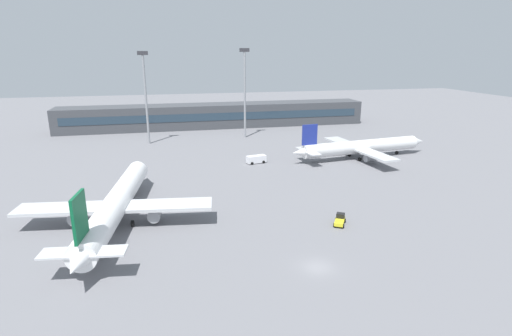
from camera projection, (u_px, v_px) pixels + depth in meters
name	position (u px, v px, depth m)	size (l,w,h in m)	color
ground_plane	(255.00, 180.00, 93.63)	(400.00, 400.00, 0.00)	slate
terminal_building	(216.00, 116.00, 158.04)	(117.96, 12.13, 9.00)	#3F4247
airplane_near	(117.00, 202.00, 70.32)	(33.26, 47.38, 11.72)	white
airplane_mid	(362.00, 147.00, 112.33)	(42.60, 29.91, 10.54)	silver
baggage_tug_yellow	(340.00, 220.00, 69.91)	(3.15, 3.86, 1.75)	yellow
service_van_white	(256.00, 159.00, 107.71)	(5.51, 3.17, 2.08)	white
floodlight_tower_west	(245.00, 88.00, 135.46)	(3.20, 0.80, 29.78)	gray
floodlight_tower_east	(145.00, 92.00, 126.22)	(3.20, 0.80, 28.88)	gray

